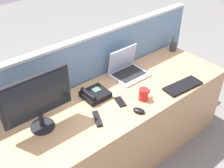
{
  "coord_description": "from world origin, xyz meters",
  "views": [
    {
      "loc": [
        -1.2,
        -1.39,
        2.15
      ],
      "look_at": [
        0.0,
        0.05,
        0.83
      ],
      "focal_mm": 44.28,
      "sensor_mm": 36.0,
      "label": 1
    }
  ],
  "objects": [
    {
      "name": "desktop_monitor",
      "position": [
        -0.64,
        0.09,
        0.97
      ],
      "size": [
        0.52,
        0.18,
        0.44
      ],
      "color": "black",
      "rests_on": "desk"
    },
    {
      "name": "computer_mouse_right_hand",
      "position": [
        0.02,
        -0.25,
        0.73
      ],
      "size": [
        0.09,
        0.12,
        0.03
      ],
      "primitive_type": "ellipsoid",
      "rotation": [
        0.0,
        0.0,
        0.39
      ],
      "color": "black",
      "rests_on": "desk"
    },
    {
      "name": "cell_phone_black_slab",
      "position": [
        -0.01,
        -0.06,
        0.72
      ],
      "size": [
        0.1,
        0.15,
        0.01
      ],
      "primitive_type": "cube",
      "rotation": [
        0.0,
        0.0,
        -0.3
      ],
      "color": "black",
      "rests_on": "desk"
    },
    {
      "name": "laptop",
      "position": [
        0.32,
        0.22,
        0.77
      ],
      "size": [
        0.32,
        0.27,
        0.25
      ],
      "color": "silver",
      "rests_on": "desk"
    },
    {
      "name": "ground_plane",
      "position": [
        0.0,
        0.0,
        0.0
      ],
      "size": [
        10.0,
        10.0,
        0.0
      ],
      "primitive_type": "plane",
      "color": "slate"
    },
    {
      "name": "coffee_mug",
      "position": [
        0.17,
        -0.16,
        0.77
      ],
      "size": [
        0.12,
        0.08,
        0.1
      ],
      "color": "red",
      "rests_on": "desk"
    },
    {
      "name": "cubicle_divider",
      "position": [
        -0.0,
        0.4,
        0.57
      ],
      "size": [
        2.55,
        0.07,
        1.14
      ],
      "color": "#6084A3",
      "rests_on": "ground_plane"
    },
    {
      "name": "desk",
      "position": [
        0.0,
        0.0,
        0.36
      ],
      "size": [
        2.23,
        0.71,
        0.71
      ],
      "primitive_type": "cube",
      "color": "tan",
      "rests_on": "ground_plane"
    },
    {
      "name": "tv_remote",
      "position": [
        -0.28,
        -0.11,
        0.72
      ],
      "size": [
        0.11,
        0.17,
        0.02
      ],
      "primitive_type": "cube",
      "rotation": [
        0.0,
        0.0,
        -0.41
      ],
      "color": "black",
      "rests_on": "desk"
    },
    {
      "name": "desk_phone",
      "position": [
        -0.13,
        0.13,
        0.74
      ],
      "size": [
        0.21,
        0.2,
        0.09
      ],
      "color": "black",
      "rests_on": "desk"
    },
    {
      "name": "keyboard_main",
      "position": [
        0.56,
        -0.26,
        0.72
      ],
      "size": [
        0.38,
        0.18,
        0.02
      ],
      "primitive_type": "cube",
      "rotation": [
        0.0,
        0.0,
        -0.1
      ],
      "color": "black",
      "rests_on": "desk"
    },
    {
      "name": "pen_cup",
      "position": [
        1.03,
        0.25,
        0.76
      ],
      "size": [
        0.07,
        0.07,
        0.19
      ],
      "color": "#333338",
      "rests_on": "desk"
    }
  ]
}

